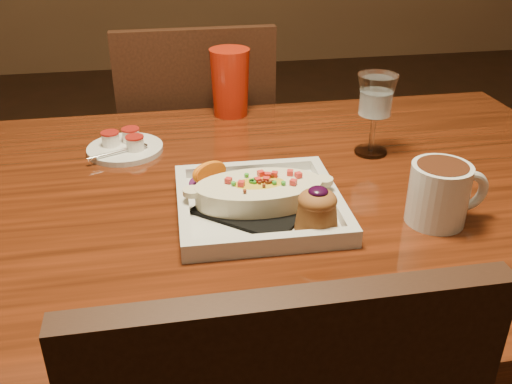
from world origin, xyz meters
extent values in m
cube|color=maroon|center=(0.00, 0.00, 0.73)|extent=(1.50, 0.90, 0.04)
cylinder|color=black|center=(0.67, 0.37, 0.35)|extent=(0.07, 0.07, 0.71)
cube|color=black|center=(0.00, 0.70, 0.45)|extent=(0.42, 0.42, 0.04)
cylinder|color=black|center=(0.17, 0.87, 0.23)|extent=(0.04, 0.04, 0.45)
cylinder|color=black|center=(-0.17, 0.87, 0.23)|extent=(0.04, 0.04, 0.45)
cylinder|color=black|center=(0.17, 0.53, 0.23)|extent=(0.04, 0.04, 0.45)
cylinder|color=black|center=(-0.17, 0.53, 0.23)|extent=(0.04, 0.04, 0.45)
cube|color=black|center=(0.00, 0.51, 0.70)|extent=(0.40, 0.03, 0.46)
cube|color=silver|center=(0.05, -0.06, 0.76)|extent=(0.27, 0.27, 0.01)
cube|color=black|center=(0.05, -0.06, 0.77)|extent=(0.24, 0.24, 0.01)
ellipsoid|color=yellow|center=(0.05, -0.06, 0.79)|extent=(0.18, 0.09, 0.03)
ellipsoid|color=#571353|center=(-0.02, 0.01, 0.77)|extent=(0.07, 0.07, 0.02)
cone|color=brown|center=(0.13, -0.15, 0.79)|extent=(0.07, 0.07, 0.05)
ellipsoid|color=brown|center=(0.13, -0.15, 0.81)|extent=(0.06, 0.06, 0.03)
ellipsoid|color=black|center=(0.13, -0.15, 0.83)|extent=(0.03, 0.03, 0.01)
cylinder|color=silver|center=(0.33, -0.14, 0.80)|extent=(0.09, 0.09, 0.10)
cylinder|color=#3B1B10|center=(0.33, -0.14, 0.84)|extent=(0.08, 0.08, 0.02)
torus|color=silver|center=(0.38, -0.14, 0.80)|extent=(0.07, 0.02, 0.07)
cylinder|color=silver|center=(0.32, 0.13, 0.75)|extent=(0.07, 0.07, 0.01)
cylinder|color=silver|center=(0.32, 0.13, 0.79)|extent=(0.01, 0.01, 0.07)
cone|color=silver|center=(0.32, 0.13, 0.87)|extent=(0.08, 0.08, 0.08)
cylinder|color=silver|center=(-0.17, 0.22, 0.76)|extent=(0.15, 0.15, 0.01)
cylinder|color=white|center=(-0.20, 0.23, 0.77)|extent=(0.04, 0.04, 0.03)
cylinder|color=#AF1C15|center=(-0.20, 0.23, 0.79)|extent=(0.04, 0.04, 0.00)
cylinder|color=white|center=(-0.16, 0.25, 0.77)|extent=(0.04, 0.04, 0.03)
cylinder|color=#AF1C15|center=(-0.16, 0.25, 0.79)|extent=(0.04, 0.04, 0.00)
cylinder|color=white|center=(-0.15, 0.20, 0.77)|extent=(0.04, 0.04, 0.03)
cylinder|color=#AF1C15|center=(-0.15, 0.20, 0.79)|extent=(0.04, 0.04, 0.00)
cylinder|color=white|center=(-0.16, 0.26, 0.76)|extent=(0.03, 0.03, 0.03)
cylinder|color=#AF1C15|center=(-0.16, 0.26, 0.78)|extent=(0.04, 0.04, 0.00)
cone|color=red|center=(0.07, 0.40, 0.83)|extent=(0.09, 0.09, 0.16)
camera|label=1|loc=(-0.10, -0.87, 1.23)|focal=40.00mm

